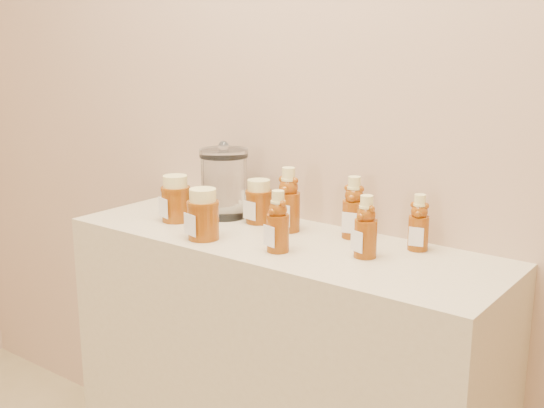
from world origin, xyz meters
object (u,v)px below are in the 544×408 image
Objects in this scene: display_table at (279,394)px; bear_bottle_back_left at (288,195)px; bear_bottle_front_left at (278,217)px; honey_jar_left at (176,198)px; glass_canister at (224,180)px.

display_table is 0.55m from bear_bottle_back_left.
bear_bottle_back_left reaches higher than bear_bottle_front_left.
bear_bottle_back_left is 1.49× the size of honey_jar_left.
honey_jar_left is at bearing -121.75° from glass_canister.
glass_canister is at bearing 163.98° from bear_bottle_front_left.
display_table is at bearing 137.44° from bear_bottle_front_left.
bear_bottle_back_left is 0.91× the size of glass_canister.
display_table is at bearing -78.35° from bear_bottle_back_left.
honey_jar_left is 0.61× the size of glass_canister.
glass_canister is at bearing 73.78° from honey_jar_left.
glass_canister reaches higher than display_table.
honey_jar_left is at bearing -175.06° from bear_bottle_front_left.
honey_jar_left is (-0.40, 0.05, -0.02)m from bear_bottle_front_left.
bear_bottle_front_left is 0.37m from glass_canister.
bear_bottle_back_left is 0.34m from honey_jar_left.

